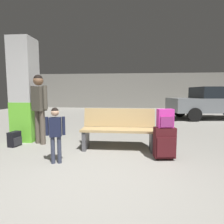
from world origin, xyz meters
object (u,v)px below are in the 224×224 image
child (55,129)px  backpack_bright (165,119)px  structural_pillar (25,91)px  adult (39,102)px  suitcase (165,143)px  parked_car_side (215,102)px  backpack_dark_floor (15,139)px  bench (119,129)px

child → backpack_bright: bearing=10.5°
structural_pillar → adult: structural_pillar is taller
suitcase → backpack_bright: bearing=-57.6°
parked_car_side → backpack_dark_floor: bearing=-142.0°
adult → child: bearing=-53.6°
backpack_bright → adult: adult is taller
adult → suitcase: bearing=-16.4°
structural_pillar → parked_car_side: structural_pillar is taller
backpack_bright → backpack_dark_floor: backpack_bright is taller
structural_pillar → adult: size_ratio=1.57×
structural_pillar → parked_car_side: bearing=34.7°
suitcase → adult: bearing=163.6°
backpack_dark_floor → bench: bearing=0.5°
suitcase → backpack_bright: 0.45m
child → backpack_dark_floor: (-1.37, 0.92, -0.44)m
structural_pillar → suitcase: structural_pillar is taller
child → parked_car_side: size_ratio=0.23×
adult → bench: bearing=-7.1°
bench → suitcase: bench is taller
bench → adult: size_ratio=0.96×
bench → backpack_dark_floor: (-2.42, -0.02, -0.28)m
structural_pillar → backpack_bright: size_ratio=7.65×
adult → parked_car_side: 7.92m
adult → parked_car_side: size_ratio=0.39×
structural_pillar → suitcase: size_ratio=4.31×
suitcase → child: (-1.93, -0.36, 0.29)m
bench → structural_pillar: bearing=167.3°
backpack_bright → parked_car_side: (3.38, 5.78, 0.03)m
structural_pillar → backpack_dark_floor: structural_pillar is taller
suitcase → backpack_dark_floor: suitcase is taller
adult → backpack_bright: bearing=-16.4°
bench → adult: 2.02m
structural_pillar → adult: (0.53, -0.31, -0.26)m
child → suitcase: bearing=10.5°
backpack_bright → adult: size_ratio=0.20×
child → backpack_dark_floor: size_ratio=2.90×
bench → suitcase: bearing=-33.5°
structural_pillar → child: structural_pillar is taller
bench → backpack_bright: bearing=-33.5°
suitcase → child: size_ratio=0.61×
backpack_bright → child: (-1.93, -0.36, -0.16)m
child → backpack_dark_floor: child is taller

